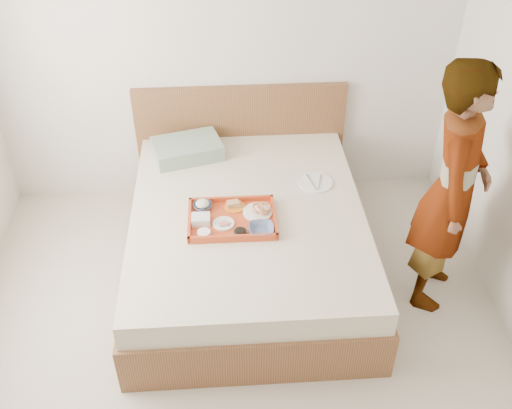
{
  "coord_description": "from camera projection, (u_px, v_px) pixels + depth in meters",
  "views": [
    {
      "loc": [
        -0.04,
        -2.06,
        2.97
      ],
      "look_at": [
        0.16,
        0.9,
        0.65
      ],
      "focal_mm": 41.07,
      "sensor_mm": 36.0,
      "label": 1
    }
  ],
  "objects": [
    {
      "name": "ground",
      "position": [
        238.0,
        386.0,
        3.45
      ],
      "size": [
        3.5,
        4.0,
        0.01
      ],
      "primitive_type": "cube",
      "color": "beige",
      "rests_on": "ground"
    },
    {
      "name": "wall_back",
      "position": [
        223.0,
        41.0,
        4.22
      ],
      "size": [
        3.5,
        0.01,
        2.6
      ],
      "primitive_type": "cube",
      "color": "silver",
      "rests_on": "ground"
    },
    {
      "name": "bed",
      "position": [
        248.0,
        239.0,
        4.08
      ],
      "size": [
        1.65,
        2.0,
        0.53
      ],
      "primitive_type": "cube",
      "color": "brown",
      "rests_on": "ground"
    },
    {
      "name": "headboard",
      "position": [
        241.0,
        140.0,
        4.71
      ],
      "size": [
        1.65,
        0.06,
        0.95
      ],
      "primitive_type": "cube",
      "color": "brown",
      "rests_on": "ground"
    },
    {
      "name": "pillow",
      "position": [
        187.0,
        149.0,
        4.4
      ],
      "size": [
        0.57,
        0.45,
        0.12
      ],
      "primitive_type": "cube",
      "rotation": [
        0.0,
        0.0,
        0.26
      ],
      "color": "gray",
      "rests_on": "bed"
    },
    {
      "name": "tray",
      "position": [
        232.0,
        218.0,
        3.8
      ],
      "size": [
        0.57,
        0.42,
        0.05
      ],
      "primitive_type": "cube",
      "rotation": [
        0.0,
        0.0,
        -0.0
      ],
      "color": "#CA4224",
      "rests_on": "bed"
    },
    {
      "name": "prawn_plate",
      "position": [
        258.0,
        212.0,
        3.86
      ],
      "size": [
        0.2,
        0.2,
        0.01
      ],
      "primitive_type": "cylinder",
      "rotation": [
        0.0,
        0.0,
        -0.0
      ],
      "color": "white",
      "rests_on": "tray"
    },
    {
      "name": "navy_bowl_big",
      "position": [
        261.0,
        229.0,
        3.7
      ],
      "size": [
        0.16,
        0.16,
        0.04
      ],
      "primitive_type": "imported",
      "rotation": [
        0.0,
        0.0,
        -0.0
      ],
      "color": "navy",
      "rests_on": "tray"
    },
    {
      "name": "sauce_dish",
      "position": [
        240.0,
        233.0,
        3.68
      ],
      "size": [
        0.08,
        0.08,
        0.03
      ],
      "primitive_type": "cylinder",
      "rotation": [
        0.0,
        0.0,
        -0.0
      ],
      "color": "black",
      "rests_on": "tray"
    },
    {
      "name": "meat_plate",
      "position": [
        224.0,
        224.0,
        3.77
      ],
      "size": [
        0.14,
        0.14,
        0.01
      ],
      "primitive_type": "cylinder",
      "rotation": [
        0.0,
        0.0,
        -0.0
      ],
      "color": "white",
      "rests_on": "tray"
    },
    {
      "name": "bread_plate",
      "position": [
        235.0,
        207.0,
        3.91
      ],
      "size": [
        0.14,
        0.14,
        0.01
      ],
      "primitive_type": "cylinder",
      "rotation": [
        0.0,
        0.0,
        -0.0
      ],
      "color": "orange",
      "rests_on": "tray"
    },
    {
      "name": "salad_bowl",
      "position": [
        203.0,
        206.0,
        3.89
      ],
      "size": [
        0.13,
        0.13,
        0.04
      ],
      "primitive_type": "imported",
      "rotation": [
        0.0,
        0.0,
        -0.0
      ],
      "color": "navy",
      "rests_on": "tray"
    },
    {
      "name": "plastic_tub",
      "position": [
        201.0,
        219.0,
        3.77
      ],
      "size": [
        0.12,
        0.1,
        0.05
      ],
      "primitive_type": "cube",
      "rotation": [
        0.0,
        0.0,
        -0.0
      ],
      "color": "silver",
      "rests_on": "tray"
    },
    {
      "name": "cheese_round",
      "position": [
        204.0,
        233.0,
        3.68
      ],
      "size": [
        0.08,
        0.08,
        0.03
      ],
      "primitive_type": "cylinder",
      "rotation": [
        0.0,
        0.0,
        -0.0
      ],
      "color": "white",
      "rests_on": "tray"
    },
    {
      "name": "dinner_plate",
      "position": [
        316.0,
        183.0,
        4.15
      ],
      "size": [
        0.26,
        0.26,
        0.01
      ],
      "primitive_type": "cylinder",
      "rotation": [
        0.0,
        0.0,
        -0.09
      ],
      "color": "white",
      "rests_on": "bed"
    },
    {
      "name": "person",
      "position": [
        452.0,
        190.0,
        3.55
      ],
      "size": [
        0.63,
        0.73,
        1.7
      ],
      "primitive_type": "imported",
      "rotation": [
        0.0,
        0.0,
        1.14
      ],
      "color": "silver",
      "rests_on": "ground"
    }
  ]
}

